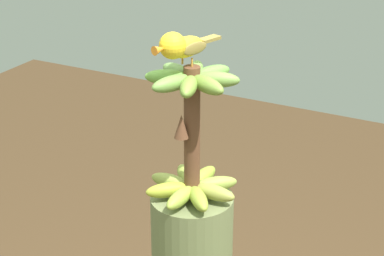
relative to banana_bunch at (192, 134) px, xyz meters
The scene contains 2 objects.
banana_bunch is the anchor object (origin of this frame).
perched_bird 0.23m from the banana_bunch, 37.83° to the left, with size 0.09×0.21×0.09m.
Camera 1 is at (-0.71, 1.36, 2.25)m, focal length 64.03 mm.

